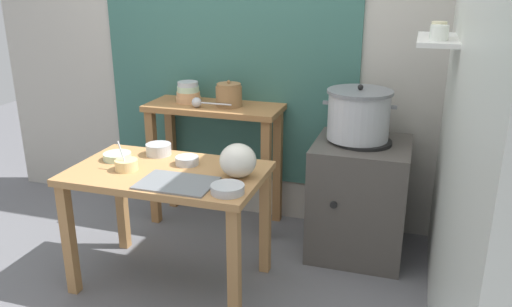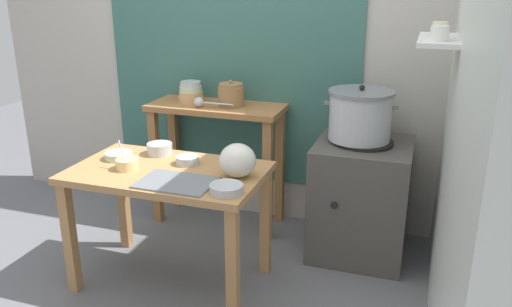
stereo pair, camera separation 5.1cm
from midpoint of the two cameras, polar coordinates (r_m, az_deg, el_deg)
ground_plane at (r=3.26m, az=-6.35°, el=-13.88°), size 9.00×9.00×0.00m
wall_back at (r=3.76m, az=1.24°, el=11.99°), size 4.40×0.12×2.60m
wall_right at (r=2.71m, az=22.80°, el=7.74°), size 0.30×3.20×2.60m
prep_table at (r=3.02m, az=-9.16°, el=-3.72°), size 1.10×0.66×0.72m
back_shelf_table at (r=3.73m, az=-3.93°, el=2.08°), size 0.96×0.40×0.90m
stove_block at (r=3.46m, az=11.85°, el=-4.87°), size 0.60×0.61×0.78m
steamer_pot at (r=3.31m, az=11.85°, el=4.17°), size 0.46×0.41×0.35m
clay_pot at (r=3.61m, az=-2.37°, el=6.47°), size 0.18×0.18×0.18m
bowl_stack_enamel at (r=3.77m, az=-6.82°, el=6.71°), size 0.18×0.18×0.15m
ladle at (r=3.60m, az=-5.74°, el=5.64°), size 0.29×0.07×0.07m
serving_tray at (r=2.77m, az=-8.26°, el=-3.18°), size 0.40×0.28×0.01m
plastic_bag at (r=2.80m, az=-1.52°, el=-0.77°), size 0.20×0.19×0.19m
prep_bowl_0 at (r=3.23m, az=-10.12°, el=0.56°), size 0.15×0.15×0.07m
prep_bowl_1 at (r=3.02m, az=-13.56°, el=-1.08°), size 0.13×0.13×0.17m
prep_bowl_2 at (r=3.20m, az=-14.47°, el=-0.18°), size 0.17×0.17×0.04m
prep_bowl_3 at (r=2.62m, az=-2.73°, el=-3.85°), size 0.17×0.17×0.04m
prep_bowl_4 at (r=3.04m, az=-7.08°, el=-0.69°), size 0.14×0.14×0.05m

